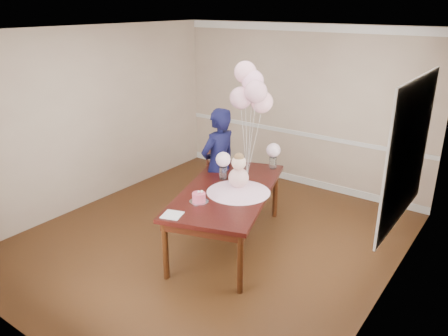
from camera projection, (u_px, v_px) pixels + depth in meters
floor at (211, 239)px, 5.91m from camera, size 4.50×5.00×0.00m
ceiling at (208, 30)px, 4.95m from camera, size 4.50×5.00×0.02m
wall_back at (300, 107)px, 7.33m from camera, size 4.50×0.02×2.70m
wall_front at (21, 219)px, 3.53m from camera, size 4.50×0.02×2.70m
wall_left at (93, 118)px, 6.66m from camera, size 0.02×5.00×2.70m
wall_right at (394, 185)px, 4.20m from camera, size 0.02×5.00×2.70m
chair_rail_trim at (298, 133)px, 7.48m from camera, size 4.50×0.02×0.07m
crown_molding at (305, 27)px, 6.86m from camera, size 4.50×0.02×0.12m
baseboard_trim at (295, 178)px, 7.78m from camera, size 4.50×0.02×0.12m
window_frame at (409, 151)px, 4.52m from camera, size 0.02×1.66×1.56m
window_blinds at (407, 151)px, 4.53m from camera, size 0.01×1.50×1.40m
dining_table_top at (228, 191)px, 5.54m from camera, size 1.65×2.32×0.05m
table_apron at (228, 196)px, 5.56m from camera, size 1.52×2.19×0.10m
table_leg_fl at (165, 250)px, 4.94m from camera, size 0.09×0.09×0.73m
table_leg_fr at (240, 263)px, 4.69m from camera, size 0.09×0.09×0.73m
table_leg_bl at (219, 186)px, 6.66m from camera, size 0.09×0.09×0.73m
table_leg_br at (275, 194)px, 6.41m from camera, size 0.09×0.09×0.73m
baby_skirt at (238, 188)px, 5.42m from camera, size 1.01×1.01×0.10m
baby_torso at (239, 178)px, 5.37m from camera, size 0.25×0.25×0.25m
baby_head at (239, 163)px, 5.30m from camera, size 0.18×0.18×0.18m
baby_hair at (239, 158)px, 5.28m from camera, size 0.13×0.13×0.13m
cake_platter at (199, 201)px, 5.16m from camera, size 0.29×0.29×0.01m
birthday_cake at (199, 197)px, 5.14m from camera, size 0.20×0.20×0.10m
cake_flower_a at (199, 192)px, 5.12m from camera, size 0.03×0.03×0.03m
cake_flower_b at (202, 191)px, 5.13m from camera, size 0.03×0.03×0.03m
rose_vase_near at (223, 173)px, 5.82m from camera, size 0.13×0.13×0.17m
roses_near at (223, 159)px, 5.75m from camera, size 0.20×0.20×0.20m
rose_vase_far at (273, 163)px, 6.18m from camera, size 0.13×0.13×0.17m
roses_far at (273, 150)px, 6.11m from camera, size 0.20×0.20×0.20m
napkin at (172, 215)px, 4.83m from camera, size 0.26×0.26×0.01m
balloon_weight at (247, 173)px, 6.01m from camera, size 0.05×0.05×0.02m
balloon_a at (241, 98)px, 5.67m from camera, size 0.29×0.29×0.29m
balloon_b at (256, 92)px, 5.53m from camera, size 0.29×0.29×0.29m
balloon_c at (253, 81)px, 5.65m from camera, size 0.29×0.29×0.29m
balloon_d at (245, 72)px, 5.66m from camera, size 0.29×0.29×0.29m
balloon_e at (262, 102)px, 5.69m from camera, size 0.29×0.29×0.29m
balloon_ribbon_a at (244, 142)px, 5.87m from camera, size 0.09×0.03×0.88m
balloon_ribbon_b at (251, 140)px, 5.79m from camera, size 0.12×0.02×0.98m
balloon_ribbon_c at (250, 134)px, 5.86m from camera, size 0.02×0.10×1.09m
balloon_ribbon_d at (246, 130)px, 5.86m from camera, size 0.12×0.08×1.19m
balloon_ribbon_e at (254, 144)px, 5.88m from camera, size 0.12×0.12×0.81m
dining_chair_seat at (223, 181)px, 6.71m from camera, size 0.53×0.53×0.05m
chair_leg_fl at (209, 197)px, 6.68m from camera, size 0.05×0.05×0.40m
chair_leg_fr at (231, 200)px, 6.60m from camera, size 0.05×0.05×0.40m
chair_leg_bl at (215, 189)px, 6.99m from camera, size 0.05×0.05×0.40m
chair_leg_br at (236, 191)px, 6.90m from camera, size 0.05×0.05×0.40m
chair_back_post_l at (207, 167)px, 6.51m from camera, size 0.05×0.05×0.53m
chair_back_post_r at (214, 160)px, 6.82m from camera, size 0.05×0.05×0.53m
chair_slat_low at (211, 170)px, 6.70m from camera, size 0.16×0.36×0.05m
chair_slat_mid at (211, 161)px, 6.65m from camera, size 0.16×0.36×0.05m
chair_slat_top at (211, 152)px, 6.60m from camera, size 0.16×0.36×0.05m
woman at (218, 166)px, 6.16m from camera, size 0.50×0.67×1.67m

